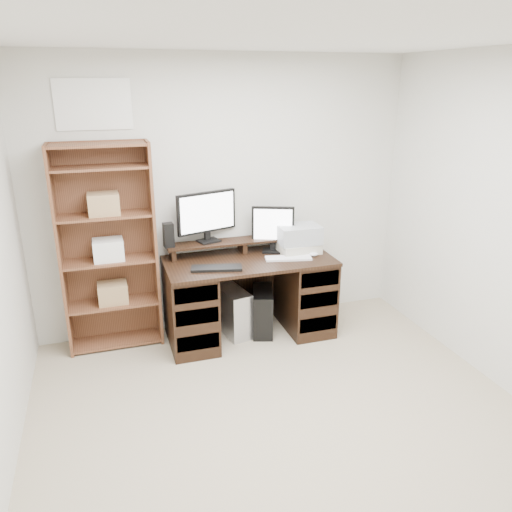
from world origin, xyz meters
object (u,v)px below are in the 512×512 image
desk (249,296)px  bookshelf (108,247)px  tower_silver (233,311)px  monitor_small (273,227)px  printer (298,247)px  tower_black (263,311)px  monitor_wide (207,214)px

desk → bookshelf: bearing=169.9°
tower_silver → monitor_small: bearing=-1.4°
printer → tower_black: (-0.36, -0.03, -0.59)m
tower_black → printer: bearing=22.2°
monitor_small → bookshelf: bearing=-161.2°
monitor_wide → monitor_small: monitor_wide is taller
tower_silver → bookshelf: bookshelf is taller
monitor_small → tower_black: size_ratio=0.94×
tower_black → bookshelf: 1.52m
tower_black → bookshelf: bearing=-171.4°
monitor_small → tower_silver: bearing=-148.5°
tower_silver → tower_black: (0.28, -0.06, -0.01)m
desk → monitor_small: 0.67m
tower_silver → tower_black: 0.28m
monitor_small → bookshelf: bookshelf is taller
printer → monitor_small: bearing=153.6°
desk → tower_black: desk is taller
tower_silver → bookshelf: (-1.06, 0.14, 0.70)m
monitor_wide → tower_black: 1.05m
monitor_wide → printer: (0.81, -0.21, -0.33)m
tower_silver → printer: bearing=-13.7°
printer → bookshelf: bearing=172.2°
printer → bookshelf: (-1.69, 0.17, 0.12)m
printer → tower_silver: size_ratio=0.83×
tower_silver → tower_black: tower_silver is taller
monitor_wide → monitor_small: size_ratio=1.32×
bookshelf → monitor_wide: bearing=2.9°
monitor_small → tower_silver: size_ratio=0.97×
printer → tower_silver: bearing=175.5°
desk → bookshelf: (-1.19, 0.21, 0.53)m
desk → bookshelf: size_ratio=0.83×
monitor_wide → desk: bearing=-56.0°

